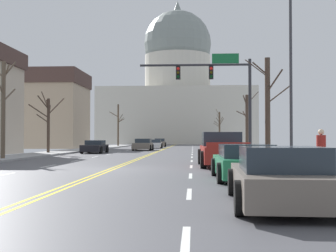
{
  "coord_description": "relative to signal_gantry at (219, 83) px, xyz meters",
  "views": [
    {
      "loc": [
        3.61,
        -19.6,
        1.39
      ],
      "look_at": [
        0.65,
        32.34,
        2.76
      ],
      "focal_mm": 47.69,
      "sensor_mm": 36.0,
      "label": 1
    }
  ],
  "objects": [
    {
      "name": "sedan_oncoming_01",
      "position": [
        -7.37,
        17.19,
        -4.67
      ],
      "size": [
        2.09,
        4.27,
        1.29
      ],
      "color": "#6B6056",
      "rests_on": "ground"
    },
    {
      "name": "bare_tree_03",
      "position": [
        -14.23,
        5.59,
        -2.46
      ],
      "size": [
        2.89,
        2.4,
        5.1
      ],
      "color": "#423328",
      "rests_on": "ground"
    },
    {
      "name": "flank_building_00",
      "position": [
        -21.23,
        27.27,
        -0.08
      ],
      "size": [
        9.38,
        9.52,
        10.26
      ],
      "color": "tan",
      "rests_on": "ground"
    },
    {
      "name": "sedan_near_00",
      "position": [
        -0.36,
        -4.01,
        -4.72
      ],
      "size": [
        2.15,
        4.4,
        1.18
      ],
      "color": "#6B6056",
      "rests_on": "ground"
    },
    {
      "name": "ground",
      "position": [
        -5.44,
        -12.05,
        -5.25
      ],
      "size": [
        20.0,
        180.0,
        0.2
      ],
      "color": "#4B4B51"
    },
    {
      "name": "sedan_oncoming_00",
      "position": [
        -10.77,
        8.37,
        -4.72
      ],
      "size": [
        1.94,
        4.25,
        1.16
      ],
      "color": "black",
      "rests_on": "ground"
    },
    {
      "name": "sedan_near_03",
      "position": [
        -0.08,
        -22.35,
        -4.71
      ],
      "size": [
        2.11,
        4.73,
        1.21
      ],
      "color": "#6B6056",
      "rests_on": "ground"
    },
    {
      "name": "bare_tree_05",
      "position": [
        -13.45,
        -5.06,
        -1.86
      ],
      "size": [
        1.62,
        2.54,
        6.06
      ],
      "color": "brown",
      "rests_on": "ground"
    },
    {
      "name": "bare_tree_01",
      "position": [
        -13.59,
        37.37,
        -1.77
      ],
      "size": [
        2.51,
        1.03,
        6.47
      ],
      "color": "#4C3D2D",
      "rests_on": "ground"
    },
    {
      "name": "bare_tree_00",
      "position": [
        2.45,
        -5.66,
        -2.08
      ],
      "size": [
        2.55,
        1.57,
        5.89
      ],
      "color": "#423328",
      "rests_on": "ground"
    },
    {
      "name": "street_lamp_right",
      "position": [
        2.48,
        -10.42,
        -0.16
      ],
      "size": [
        2.25,
        0.24,
        8.47
      ],
      "color": "#333338",
      "rests_on": "ground"
    },
    {
      "name": "bare_tree_02",
      "position": [
        2.34,
        40.24,
        -2.25
      ],
      "size": [
        1.68,
        2.23,
        5.96
      ],
      "color": "#4C3D2D",
      "rests_on": "ground"
    },
    {
      "name": "capitol_building",
      "position": [
        -5.44,
        70.0,
        6.56
      ],
      "size": [
        33.9,
        20.24,
        32.93
      ],
      "color": "beige",
      "rests_on": "ground"
    },
    {
      "name": "signal_gantry",
      "position": [
        0.0,
        0.0,
        0.0
      ],
      "size": [
        7.91,
        0.41,
        7.23
      ],
      "color": "#28282D",
      "rests_on": "ground"
    },
    {
      "name": "pedestrian_00",
      "position": [
        2.88,
        -14.88,
        -4.27
      ],
      "size": [
        0.35,
        0.34,
        1.57
      ],
      "color": "#33333D",
      "rests_on": "ground"
    },
    {
      "name": "bare_tree_04",
      "position": [
        3.09,
        9.65,
        -2.35
      ],
      "size": [
        1.93,
        2.0,
        5.42
      ],
      "color": "#423328",
      "rests_on": "ground"
    },
    {
      "name": "sedan_near_02",
      "position": [
        -0.14,
        -16.72,
        -4.71
      ],
      "size": [
        2.1,
        4.57,
        1.17
      ],
      "color": "#1E7247",
      "rests_on": "ground"
    },
    {
      "name": "pickup_truck_near_01",
      "position": [
        -0.41,
        -9.6,
        -4.53
      ],
      "size": [
        2.4,
        5.6,
        1.67
      ],
      "color": "maroon",
      "rests_on": "ground"
    },
    {
      "name": "sedan_oncoming_03",
      "position": [
        -7.13,
        38.39,
        -4.68
      ],
      "size": [
        2.03,
        4.36,
        1.27
      ],
      "color": "#6B6056",
      "rests_on": "ground"
    },
    {
      "name": "sedan_oncoming_02",
      "position": [
        -7.06,
        27.99,
        -4.73
      ],
      "size": [
        2.22,
        4.41,
        1.15
      ],
      "color": "silver",
      "rests_on": "ground"
    }
  ]
}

